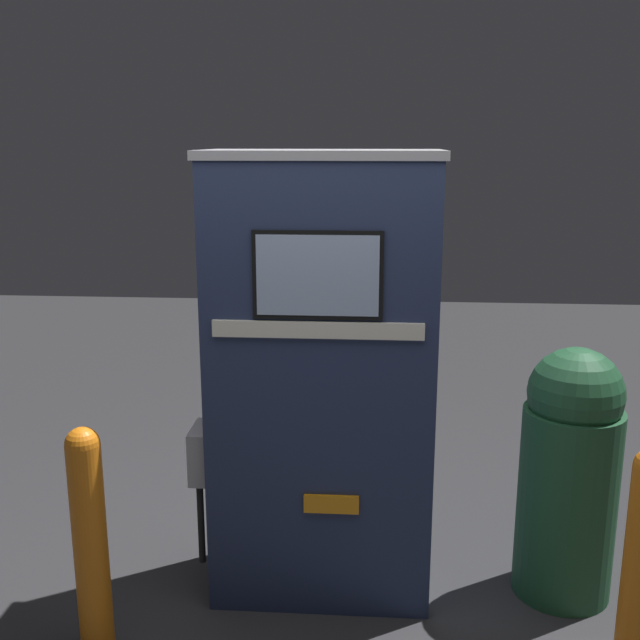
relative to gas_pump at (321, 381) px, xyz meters
The scene contains 4 objects.
ground_plane 1.09m from the gas_pump, 89.40° to the right, with size 14.00×14.00×0.00m, color #2D2D30.
gas_pump is the anchor object (origin of this frame).
safety_bollard 1.21m from the gas_pump, 147.65° to the right, with size 0.14×0.14×1.03m.
trash_bin 1.25m from the gas_pump, ahead, with size 0.46×0.46×1.23m.
Camera 1 is at (0.23, -3.06, 2.15)m, focal length 42.00 mm.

